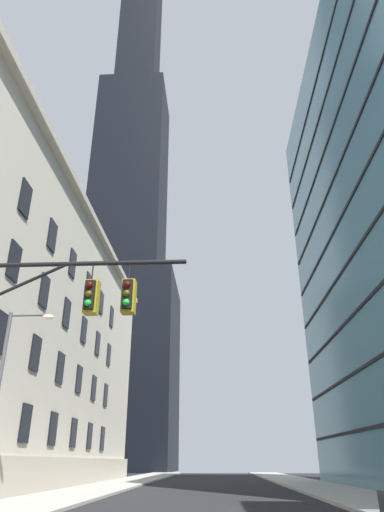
{
  "coord_description": "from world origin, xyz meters",
  "views": [
    {
      "loc": [
        0.48,
        -10.29,
        1.91
      ],
      "look_at": [
        -1.15,
        21.83,
        16.51
      ],
      "focal_mm": 31.83,
      "sensor_mm": 36.0,
      "label": 1
    }
  ],
  "objects": [
    {
      "name": "dark_skyscraper",
      "position": [
        -21.16,
        91.37,
        58.41
      ],
      "size": [
        25.51,
        25.51,
        192.97
      ],
      "color": "black",
      "rests_on": "ground"
    },
    {
      "name": "traffic_signal_mast",
      "position": [
        -4.14,
        2.42,
        5.49
      ],
      "size": [
        6.35,
        0.63,
        7.59
      ],
      "color": "black",
      "rests_on": "sidewalk_left"
    },
    {
      "name": "street_lamppost",
      "position": [
        -9.0,
        10.24,
        5.03
      ],
      "size": [
        2.21,
        0.32,
        8.29
      ],
      "color": "#47474C",
      "rests_on": "sidewalk_left"
    }
  ]
}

